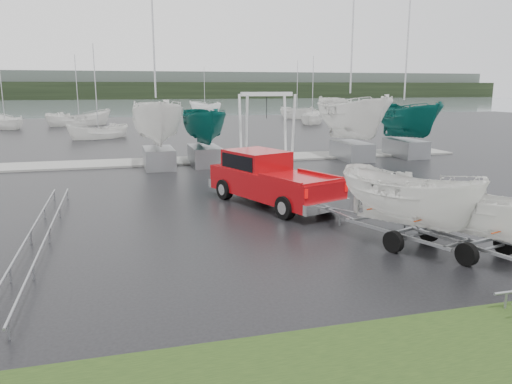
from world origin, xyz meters
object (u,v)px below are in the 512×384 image
boat_hoist (267,116)px  pickup_truck (268,177)px  trailer_hitched (411,149)px  trailer_parked (487,170)px

boat_hoist → pickup_truck: bearing=-106.5°
pickup_truck → trailer_hitched: trailer_hitched is taller
pickup_truck → trailer_hitched: bearing=-90.0°
trailer_hitched → boat_hoist: bearing=65.4°
pickup_truck → trailer_parked: 8.48m
trailer_parked → pickup_truck: bearing=100.0°
boat_hoist → trailer_hitched: bearing=-93.9°
pickup_truck → trailer_hitched: 6.73m
pickup_truck → trailer_parked: trailer_parked is taller
trailer_parked → boat_hoist: bearing=74.8°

